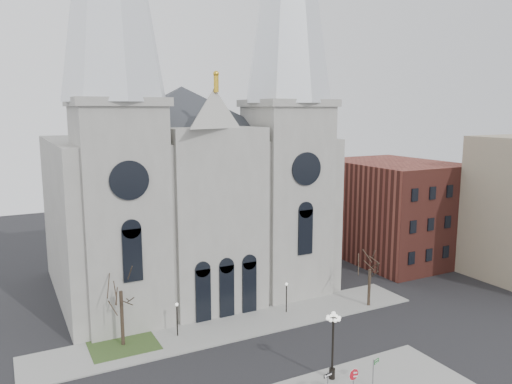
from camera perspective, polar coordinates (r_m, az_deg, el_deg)
name	(u,v)px	position (r m, az deg, el deg)	size (l,w,h in m)	color
ground	(296,379)	(42.77, 4.57, -20.49)	(160.00, 160.00, 0.00)	black
sidewalk_far	(237,326)	(51.34, -2.18, -15.02)	(40.00, 6.00, 0.14)	gray
grass_patch	(123,345)	(49.03, -14.93, -16.56)	(6.00, 5.00, 0.18)	#2A3F1B
cathedral	(192,134)	(57.77, -7.37, 6.54)	(33.00, 26.66, 54.00)	gray
bg_building_brick	(392,210)	(74.40, 15.32, -2.01)	(14.00, 18.00, 14.00)	brown
tree_left	(121,288)	(46.92, -15.22, -10.51)	(3.20, 3.20, 7.50)	black
tree_right	(370,267)	(55.90, 12.89, -8.36)	(3.20, 3.20, 6.00)	black
ped_lamp_left	(177,314)	(48.84, -9.02, -13.57)	(0.32, 0.32, 3.26)	black
ped_lamp_right	(286,292)	(53.50, 3.50, -11.37)	(0.32, 0.32, 3.26)	black
stop_sign	(354,378)	(39.35, 11.09, -20.14)	(0.92, 0.31, 2.64)	slate
globe_lamp	(333,337)	(41.18, 8.79, -16.03)	(1.55, 1.55, 5.64)	black
one_way_sign	(328,380)	(39.88, 8.21, -20.46)	(0.87, 0.16, 1.99)	slate
street_name_sign	(374,371)	(41.65, 13.31, -19.26)	(0.71, 0.26, 2.30)	slate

